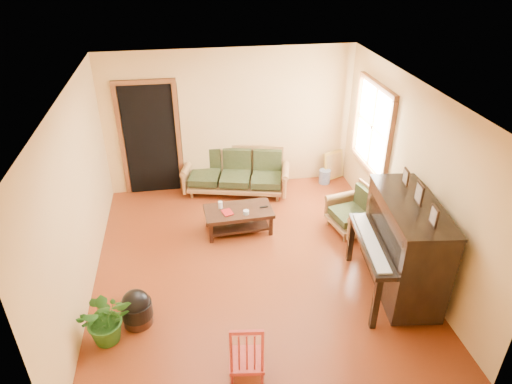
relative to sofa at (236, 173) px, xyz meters
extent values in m
plane|color=#5D200C|center=(-0.04, -2.17, -0.41)|extent=(5.00, 5.00, 0.00)
cube|color=black|center=(-1.49, 0.31, 0.62)|extent=(1.08, 0.16, 2.05)
cube|color=white|center=(2.17, -0.87, 1.09)|extent=(0.12, 1.36, 1.46)
cube|color=olive|center=(0.00, 0.00, 0.00)|extent=(2.04, 1.24, 0.82)
cube|color=black|center=(-0.12, -1.27, -0.21)|extent=(1.11, 0.64, 0.39)
cube|color=olive|center=(1.69, -1.55, -0.03)|extent=(0.85, 0.88, 0.75)
cube|color=black|center=(1.83, -3.04, 0.28)|extent=(1.11, 1.67, 1.38)
cylinder|color=black|center=(-1.63, -3.09, -0.23)|extent=(0.44, 0.44, 0.37)
cube|color=maroon|center=(-0.39, -4.06, 0.00)|extent=(0.43, 0.46, 0.81)
cube|color=gold|center=(1.96, 0.22, -0.11)|extent=(0.45, 0.27, 0.60)
cylinder|color=#2E478A|center=(1.75, 0.07, -0.27)|extent=(0.26, 0.26, 0.27)
imported|color=#265C1A|center=(-1.95, -3.31, -0.06)|extent=(0.70, 0.64, 0.69)
imported|color=maroon|center=(-0.37, -1.36, -0.01)|extent=(0.20, 0.24, 0.02)
cylinder|color=white|center=(-0.39, -1.17, 0.04)|extent=(0.09, 0.09, 0.12)
cylinder|color=silver|center=(-0.01, -1.42, 0.02)|extent=(0.12, 0.12, 0.06)
cube|color=black|center=(0.30, -1.26, -0.01)|extent=(0.14, 0.05, 0.01)
camera|label=1|loc=(-0.85, -7.45, 3.86)|focal=32.00mm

